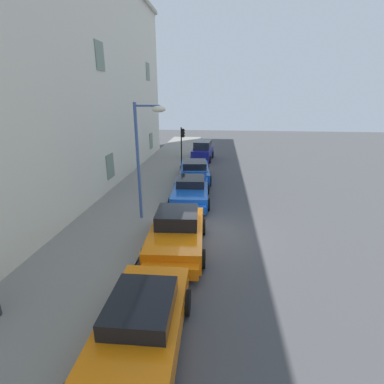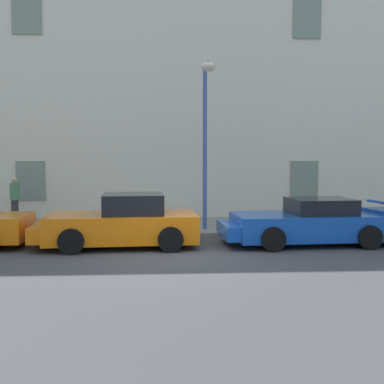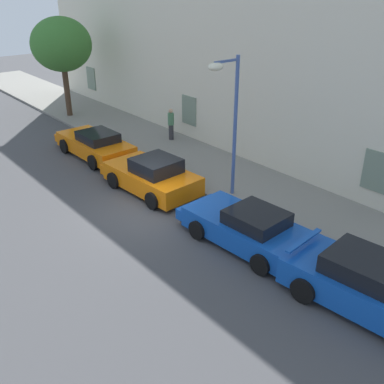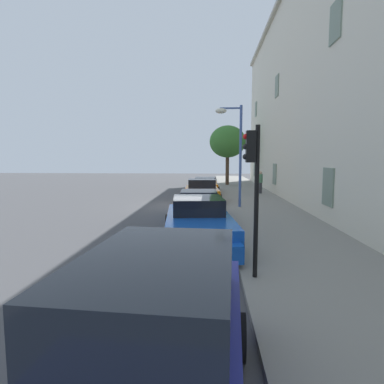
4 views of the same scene
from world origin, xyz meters
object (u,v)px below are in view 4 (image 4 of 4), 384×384
at_px(sportscar_tail_end, 199,225).
at_px(hatchback_parked, 159,349).
at_px(sportscar_white_middle, 198,205).
at_px(traffic_light, 253,174).
at_px(sportscar_yellow_flank, 201,192).
at_px(tree_near_kerb, 228,142).
at_px(street_lamp, 232,137).
at_px(sportscar_red_lead, 205,186).
at_px(pedestrian_admiring, 260,182).

bearing_deg(sportscar_tail_end, hatchback_parked, -1.19).
distance_m(sportscar_white_middle, traffic_light, 7.86).
height_order(sportscar_tail_end, traffic_light, traffic_light).
bearing_deg(sportscar_white_middle, sportscar_yellow_flank, -179.69).
bearing_deg(tree_near_kerb, sportscar_tail_end, -5.12).
distance_m(hatchback_parked, street_lamp, 14.41).
bearing_deg(sportscar_white_middle, hatchback_parked, 0.30).
distance_m(sportscar_red_lead, sportscar_tail_end, 14.89).
xyz_separation_m(sportscar_red_lead, hatchback_parked, (21.58, -0.04, 0.22)).
height_order(sportscar_white_middle, pedestrian_admiring, pedestrian_admiring).
bearing_deg(sportscar_tail_end, traffic_light, 23.54).
relative_size(sportscar_tail_end, pedestrian_admiring, 3.18).
bearing_deg(tree_near_kerb, pedestrian_admiring, 14.99).
bearing_deg(traffic_light, sportscar_white_middle, -169.02).
xyz_separation_m(street_lamp, pedestrian_admiring, (-6.75, 2.55, -2.86)).
bearing_deg(street_lamp, sportscar_yellow_flank, -147.28).
xyz_separation_m(sportscar_red_lead, sportscar_yellow_flank, (4.95, -0.13, 0.03)).
distance_m(sportscar_white_middle, pedestrian_admiring, 10.33).
xyz_separation_m(sportscar_tail_end, traffic_light, (2.89, 1.26, 1.73)).
relative_size(hatchback_parked, street_lamp, 0.75).
xyz_separation_m(sportscar_white_middle, tree_near_kerb, (-17.14, 2.15, 3.76)).
xyz_separation_m(traffic_light, pedestrian_admiring, (-16.93, 2.76, -1.39)).
bearing_deg(traffic_light, sportscar_red_lead, -175.63).
height_order(sportscar_red_lead, tree_near_kerb, tree_near_kerb).
bearing_deg(traffic_light, hatchback_parked, -20.15).
bearing_deg(sportscar_yellow_flank, traffic_light, 6.61).
xyz_separation_m(sportscar_yellow_flank, sportscar_tail_end, (9.94, 0.23, 0.02)).
height_order(hatchback_parked, street_lamp, street_lamp).
height_order(sportscar_tail_end, street_lamp, street_lamp).
bearing_deg(pedestrian_admiring, tree_near_kerb, -165.01).
distance_m(hatchback_parked, traffic_light, 4.35).
height_order(tree_near_kerb, traffic_light, tree_near_kerb).
bearing_deg(hatchback_parked, sportscar_tail_end, 178.81).
relative_size(sportscar_yellow_flank, hatchback_parked, 1.15).
relative_size(traffic_light, street_lamp, 0.61).
bearing_deg(street_lamp, sportscar_tail_end, -11.38).
bearing_deg(sportscar_yellow_flank, hatchback_parked, 0.30).
relative_size(sportscar_tail_end, tree_near_kerb, 0.91).
distance_m(sportscar_red_lead, tree_near_kerb, 8.10).
bearing_deg(pedestrian_admiring, sportscar_tail_end, -15.96).
distance_m(sportscar_tail_end, street_lamp, 8.11).
relative_size(sportscar_tail_end, street_lamp, 0.98).
relative_size(street_lamp, pedestrian_admiring, 3.23).
height_order(sportscar_red_lead, sportscar_tail_end, sportscar_tail_end).
relative_size(hatchback_parked, pedestrian_admiring, 2.43).
height_order(sportscar_red_lead, sportscar_yellow_flank, sportscar_yellow_flank).
relative_size(tree_near_kerb, street_lamp, 1.08).
bearing_deg(sportscar_red_lead, pedestrian_admiring, 78.45).
bearing_deg(sportscar_red_lead, sportscar_yellow_flank, -1.46).
relative_size(sportscar_red_lead, traffic_light, 1.53).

